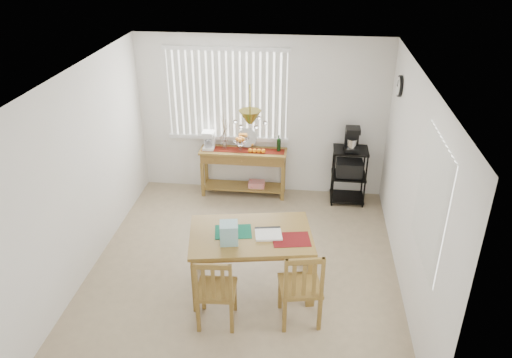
# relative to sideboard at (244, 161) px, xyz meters

# --- Properties ---
(ground) EXTENTS (4.00, 4.50, 0.01)m
(ground) POSITION_rel_sideboard_xyz_m (0.27, -2.03, -0.60)
(ground) COLOR tan
(room_shell) EXTENTS (4.20, 4.70, 2.70)m
(room_shell) POSITION_rel_sideboard_xyz_m (0.27, -2.02, 1.10)
(room_shell) COLOR white
(room_shell) RESTS_ON ground
(sideboard) EXTENTS (1.41, 0.40, 0.79)m
(sideboard) POSITION_rel_sideboard_xyz_m (0.00, 0.00, 0.00)
(sideboard) COLOR olive
(sideboard) RESTS_ON ground
(sideboard_items) EXTENTS (1.34, 0.33, 0.61)m
(sideboard_items) POSITION_rel_sideboard_xyz_m (-0.23, 0.01, 0.32)
(sideboard_items) COLOR maroon
(sideboard_items) RESTS_ON sideboard
(wire_cart) EXTENTS (0.54, 0.43, 0.92)m
(wire_cart) POSITION_rel_sideboard_xyz_m (1.70, -0.06, -0.04)
(wire_cart) COLOR black
(wire_cart) RESTS_ON ground
(cart_items) EXTENTS (0.22, 0.26, 0.38)m
(cart_items) POSITION_rel_sideboard_xyz_m (1.70, -0.05, 0.50)
(cart_items) COLOR black
(cart_items) RESTS_ON wire_cart
(dining_table) EXTENTS (1.59, 1.17, 0.78)m
(dining_table) POSITION_rel_sideboard_xyz_m (0.40, -2.38, 0.09)
(dining_table) COLOR olive
(dining_table) RESTS_ON ground
(table_items) EXTENTS (1.18, 0.52, 0.25)m
(table_items) POSITION_rel_sideboard_xyz_m (0.28, -2.53, 0.28)
(table_items) COLOR #126549
(table_items) RESTS_ON dining_table
(chair_left) EXTENTS (0.45, 0.45, 0.94)m
(chair_left) POSITION_rel_sideboard_xyz_m (0.10, -3.07, -0.14)
(chair_left) COLOR olive
(chair_left) RESTS_ON ground
(chair_right) EXTENTS (0.54, 0.54, 0.99)m
(chair_right) POSITION_rel_sideboard_xyz_m (1.03, -2.94, -0.11)
(chair_right) COLOR olive
(chair_right) RESTS_ON ground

